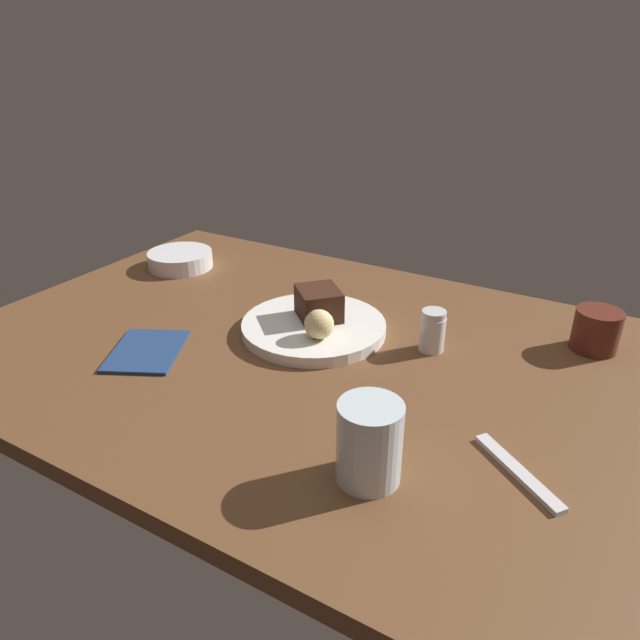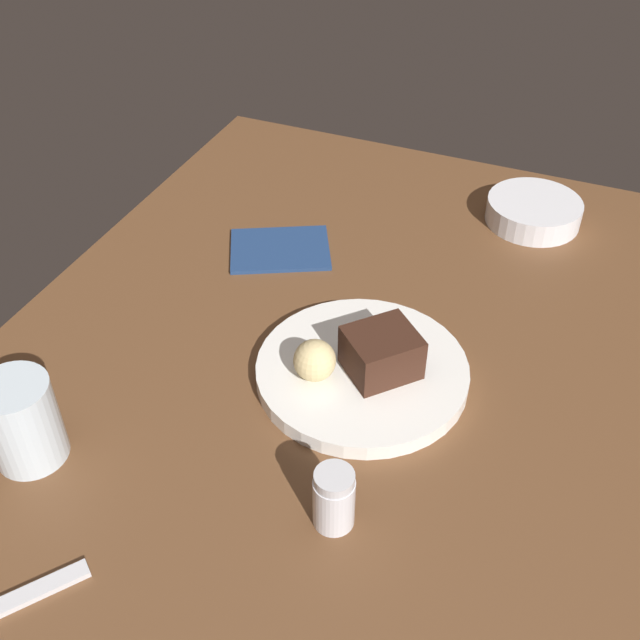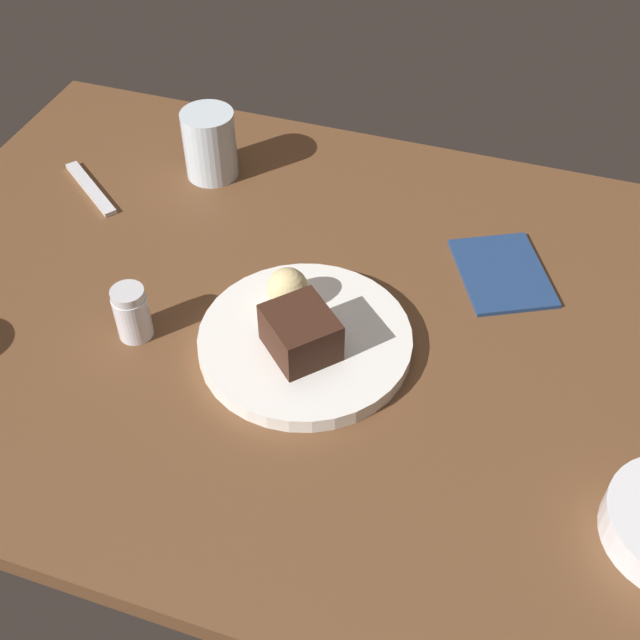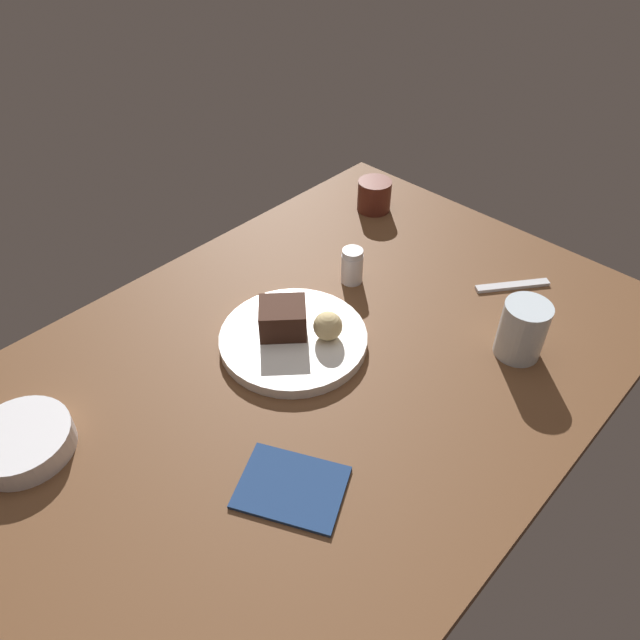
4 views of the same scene
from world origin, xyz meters
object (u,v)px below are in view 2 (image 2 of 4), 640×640
Objects in this scene: dessert_plate at (362,372)px; chocolate_cake_slice at (382,352)px; bread_roll at (315,360)px; side_bowl at (534,211)px; salt_shaker at (334,499)px; water_glass at (22,421)px; dessert_spoon at (10,603)px; folded_napkin at (280,249)px.

chocolate_cake_slice is (-0.25, 2.24, 3.80)cm from dessert_plate.
dessert_plate is 5.11× the size of bread_roll.
salt_shaker is at bearing -7.22° from side_bowl.
bread_roll is at bearing 130.70° from water_glass.
dessert_spoon is (15.78, 9.83, -4.92)cm from water_glass.
bread_roll is (4.12, -6.93, -0.21)cm from chocolate_cake_slice.
salt_shaker is 64.84cm from side_bowl.
salt_shaker reaches higher than side_bowl.
dessert_spoon is at bearing -28.13° from chocolate_cake_slice.
bread_roll is at bearing -165.03° from dessert_spoon.
salt_shaker is 0.70× the size of water_glass.
chocolate_cake_slice is at bearing 128.76° from water_glass.
bread_roll is 0.49× the size of water_glass.
salt_shaker is 0.50× the size of side_bowl.
salt_shaker is 32.06cm from dessert_spoon.
chocolate_cake_slice is 31.22cm from folded_napkin.
side_bowl is at bearing 172.78° from salt_shaker.
side_bowl reaches higher than folded_napkin.
dessert_plate is 39.38cm from water_glass.
water_glass is (21.56, -25.07, 0.65)cm from bread_roll.
chocolate_cake_slice reaches higher than salt_shaker.
salt_shaker reaches higher than bread_roll.
folded_napkin is at bearing -142.02° from dessert_spoon.
salt_shaker reaches higher than dessert_plate.
folded_napkin is (-24.69, -16.11, -4.31)cm from bread_roll.
dessert_spoon is (20.45, -24.47, -3.28)cm from salt_shaker.
dessert_plate reaches higher than folded_napkin.
dessert_plate is 4.42cm from chocolate_cake_slice.
salt_shaker is 0.50× the size of folded_napkin.
water_glass is 19.23cm from dessert_spoon.
water_glass is at bearing -51.24° from chocolate_cake_slice.
water_glass reaches higher than dessert_plate.
salt_shaker is at bearing 97.75° from water_glass.
bread_roll reaches higher than dessert_plate.
water_glass is (25.43, -29.76, 4.24)cm from dessert_plate.
side_bowl is at bearing 163.76° from dessert_plate.
bread_roll is at bearing -20.13° from side_bowl.
dessert_plate is at bearing 44.98° from folded_napkin.
bread_roll reaches higher than side_bowl.
water_glass is 47.37cm from folded_napkin.
side_bowl is at bearing 159.87° from bread_roll.
side_bowl is at bearing 148.39° from water_glass.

